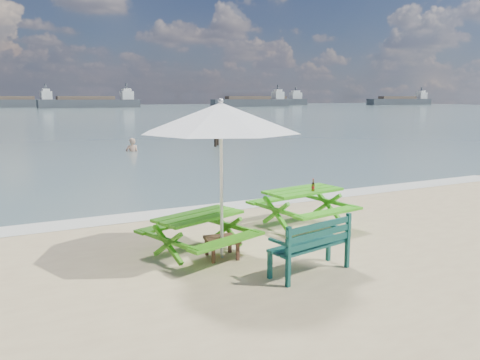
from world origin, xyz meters
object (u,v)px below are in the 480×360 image
picnic_table_left (199,236)px  side_table (222,247)px  beer_bottle (313,187)px  park_bench (310,256)px  picnic_table_right (303,208)px  swimmer (132,156)px  patio_umbrella (221,117)px

picnic_table_left → side_table: bearing=-41.4°
beer_bottle → park_bench: bearing=-126.0°
picnic_table_right → park_bench: bearing=-121.6°
picnic_table_right → swimmer: size_ratio=1.16×
picnic_table_right → swimmer: picnic_table_right is taller
park_bench → picnic_table_right: bearing=58.4°
picnic_table_right → side_table: picnic_table_right is taller
park_bench → swimmer: (1.56, 18.49, -0.51)m
picnic_table_left → patio_umbrella: patio_umbrella is taller
picnic_table_left → picnic_table_right: picnic_table_right is taller
beer_bottle → swimmer: beer_bottle is taller
swimmer → park_bench: bearing=-94.8°
park_bench → side_table: 1.63m
beer_bottle → picnic_table_left: bearing=-168.8°
picnic_table_left → park_bench: 2.05m
park_bench → swimmer: park_bench is taller
patio_umbrella → swimmer: (2.54, 17.19, -2.72)m
picnic_table_left → park_bench: size_ratio=1.44×
picnic_table_right → beer_bottle: (0.09, -0.25, 0.52)m
park_bench → side_table: bearing=127.3°
park_bench → picnic_table_left: bearing=129.6°
park_bench → beer_bottle: 2.73m
side_table → swimmer: (2.54, 17.19, -0.42)m
park_bench → patio_umbrella: bearing=127.3°
beer_bottle → picnic_table_right: bearing=108.9°
patio_umbrella → swimmer: patio_umbrella is taller
picnic_table_left → picnic_table_right: bearing=16.4°
picnic_table_left → side_table: size_ratio=3.56×
picnic_table_left → beer_bottle: 2.97m
patio_umbrella → picnic_table_right: bearing=24.2°
park_bench → swimmer: 18.56m
side_table → beer_bottle: bearing=18.5°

